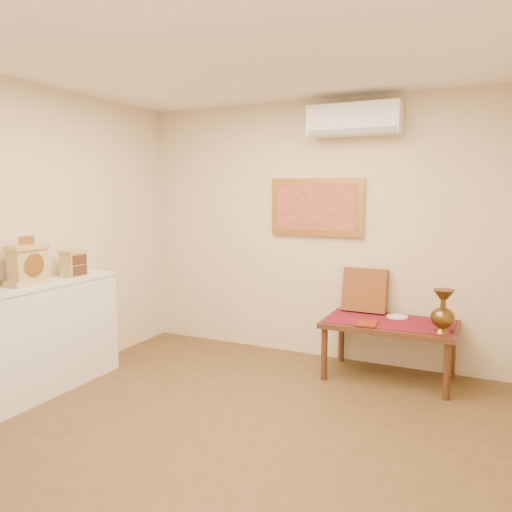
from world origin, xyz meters
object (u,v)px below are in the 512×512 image
Objects in this scene: brass_urn_tall at (443,306)px; low_table at (390,329)px; display_ledge at (18,345)px; mantel_clock at (28,264)px; wooden_chest at (74,263)px.

brass_urn_tall is 0.38× the size of low_table.
display_ledge is (-3.15, -1.69, -0.29)m from brass_urn_tall.
mantel_clock is 0.49m from wooden_chest.
wooden_chest is (0.02, 0.62, 0.61)m from display_ledge.
brass_urn_tall is 3.53m from mantel_clock.
brass_urn_tall is at bearing 26.33° from mantel_clock.
display_ledge is at bearing -151.84° from brass_urn_tall.
wooden_chest is at bearing 88.01° from display_ledge.
mantel_clock is 3.26m from low_table.
mantel_clock is at bearing -153.67° from brass_urn_tall.
brass_urn_tall is 0.22× the size of display_ledge.
wooden_chest is at bearing 88.59° from mantel_clock.
mantel_clock is (0.01, 0.13, 0.66)m from display_ledge.
mantel_clock reaches higher than display_ledge.
wooden_chest is (0.01, 0.49, -0.05)m from mantel_clock.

